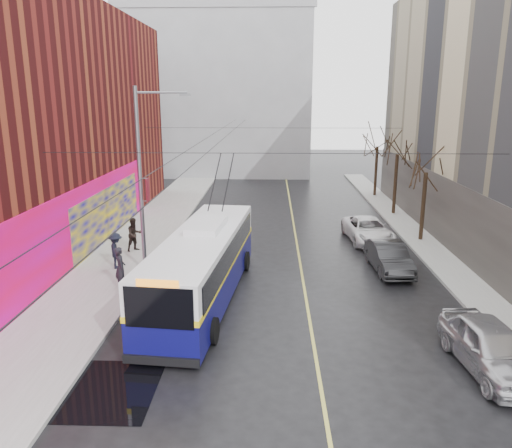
{
  "coord_description": "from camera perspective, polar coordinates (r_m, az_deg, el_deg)",
  "views": [
    {
      "loc": [
        -0.03,
        -13.3,
        8.52
      ],
      "look_at": [
        -0.79,
        10.35,
        2.46
      ],
      "focal_mm": 35.0,
      "sensor_mm": 36.0,
      "label": 1
    }
  ],
  "objects": [
    {
      "name": "sidewalk_right",
      "position": [
        28.16,
        20.49,
        -4.03
      ],
      "size": [
        2.0,
        60.0,
        0.15
      ],
      "primitive_type": "cube",
      "color": "gray",
      "rests_on": "ground"
    },
    {
      "name": "streetlight_pole",
      "position": [
        24.37,
        -12.76,
        5.34
      ],
      "size": [
        2.65,
        0.6,
        9.0
      ],
      "color": "slate",
      "rests_on": "ground"
    },
    {
      "name": "catenary_wires",
      "position": [
        28.28,
        -3.31,
        9.73
      ],
      "size": [
        18.0,
        60.0,
        0.22
      ],
      "color": "black"
    },
    {
      "name": "pedestrian_a",
      "position": [
        23.14,
        -15.23,
        -4.84
      ],
      "size": [
        0.71,
        0.83,
        1.92
      ],
      "primitive_type": "imported",
      "rotation": [
        0.0,
        0.0,
        2.0
      ],
      "color": "black",
      "rests_on": "sidewalk_left"
    },
    {
      "name": "tree_mid",
      "position": [
        37.55,
        15.93,
        8.83
      ],
      "size": [
        3.2,
        3.2,
        6.68
      ],
      "color": "black",
      "rests_on": "ground"
    },
    {
      "name": "tree_near",
      "position": [
        30.87,
        18.97,
        7.0
      ],
      "size": [
        3.2,
        3.2,
        6.4
      ],
      "color": "black",
      "rests_on": "ground"
    },
    {
      "name": "lane_line",
      "position": [
        28.64,
        4.82,
        -2.99
      ],
      "size": [
        0.12,
        50.0,
        0.01
      ],
      "primitive_type": "cube",
      "color": "#BFB74C",
      "rests_on": "ground"
    },
    {
      "name": "following_car",
      "position": [
        31.75,
        -5.69,
        0.06
      ],
      "size": [
        1.91,
        4.27,
        1.43
      ],
      "primitive_type": "imported",
      "rotation": [
        0.0,
        0.0,
        0.05
      ],
      "color": "silver",
      "rests_on": "ground"
    },
    {
      "name": "sidewalk_left",
      "position": [
        27.84,
        -14.93,
        -3.8
      ],
      "size": [
        4.0,
        60.0,
        0.15
      ],
      "primitive_type": "cube",
      "color": "gray",
      "rests_on": "ground"
    },
    {
      "name": "trolleybus",
      "position": [
        21.44,
        -6.11,
        -4.62
      ],
      "size": [
        3.69,
        12.11,
        5.67
      ],
      "rotation": [
        0.0,
        0.0,
        -0.1
      ],
      "color": "#0B0A4C",
      "rests_on": "ground"
    },
    {
      "name": "parked_car_c",
      "position": [
        30.85,
        12.66,
        -0.66
      ],
      "size": [
        2.78,
        5.27,
        1.41
      ],
      "primitive_type": "imported",
      "rotation": [
        0.0,
        0.0,
        0.09
      ],
      "color": "white",
      "rests_on": "ground"
    },
    {
      "name": "building_far",
      "position": [
        58.6,
        -4.16,
        14.82
      ],
      "size": [
        20.5,
        12.1,
        18.0
      ],
      "color": "gray",
      "rests_on": "ground"
    },
    {
      "name": "parked_car_a",
      "position": [
        17.94,
        25.25,
        -12.61
      ],
      "size": [
        2.3,
        4.84,
        1.6
      ],
      "primitive_type": "imported",
      "rotation": [
        0.0,
        0.0,
        0.09
      ],
      "color": "#AEAEB3",
      "rests_on": "ground"
    },
    {
      "name": "ground",
      "position": [
        15.8,
        1.74,
        -18.28
      ],
      "size": [
        140.0,
        140.0,
        0.0
      ],
      "primitive_type": "plane",
      "color": "black",
      "rests_on": "ground"
    },
    {
      "name": "tree_far",
      "position": [
        44.36,
        13.76,
        9.6
      ],
      "size": [
        3.2,
        3.2,
        6.57
      ],
      "color": "black",
      "rests_on": "ground"
    },
    {
      "name": "pedestrian_b",
      "position": [
        28.51,
        -13.72,
        -1.16
      ],
      "size": [
        1.15,
        1.14,
        1.87
      ],
      "primitive_type": "imported",
      "rotation": [
        0.0,
        0.0,
        0.75
      ],
      "color": "black",
      "rests_on": "sidewalk_left"
    },
    {
      "name": "parked_car_b",
      "position": [
        25.86,
        14.94,
        -3.69
      ],
      "size": [
        1.76,
        4.46,
        1.45
      ],
      "primitive_type": "imported",
      "rotation": [
        0.0,
        0.0,
        0.05
      ],
      "color": "#272729",
      "rests_on": "ground"
    },
    {
      "name": "pigeons_flying",
      "position": [
        23.63,
        -3.01,
        10.92
      ],
      "size": [
        5.32,
        0.59,
        1.33
      ],
      "color": "slate"
    },
    {
      "name": "pedestrian_c",
      "position": [
        25.86,
        -15.71,
        -2.95
      ],
      "size": [
        1.04,
        1.34,
        1.83
      ],
      "primitive_type": "imported",
      "rotation": [
        0.0,
        0.0,
        1.92
      ],
      "color": "black",
      "rests_on": "sidewalk_left"
    },
    {
      "name": "puddle",
      "position": [
        16.32,
        -16.36,
        -17.73
      ],
      "size": [
        2.77,
        3.36,
        0.01
      ],
      "primitive_type": "cube",
      "color": "black",
      "rests_on": "ground"
    }
  ]
}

